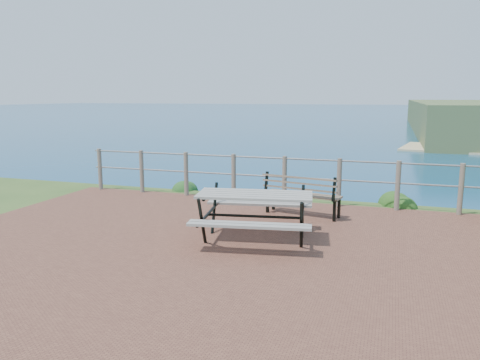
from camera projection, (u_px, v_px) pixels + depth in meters
The scene contains 7 objects.
ground at pixel (234, 251), 6.95m from camera, with size 10.00×7.00×0.12m, color brown.
ocean at pixel (389, 101), 194.01m from camera, with size 1200.00×1200.00×0.00m, color #135876.
safety_railing at pixel (285, 177), 9.98m from camera, with size 9.40×0.10×1.00m.
picnic_table at pixel (255, 212), 7.36m from camera, with size 1.88×1.53×0.75m.
park_bench at pixel (303, 188), 8.89m from camera, with size 1.51×0.64×0.83m.
shrub_lip_west at pixel (189, 189), 11.62m from camera, with size 0.67×0.67×0.37m, color #1E4A1C.
shrub_lip_east at pixel (394, 204), 9.98m from camera, with size 0.73×0.73×0.46m, color #194916.
Camera 1 is at (2.15, -6.29, 2.28)m, focal length 35.00 mm.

